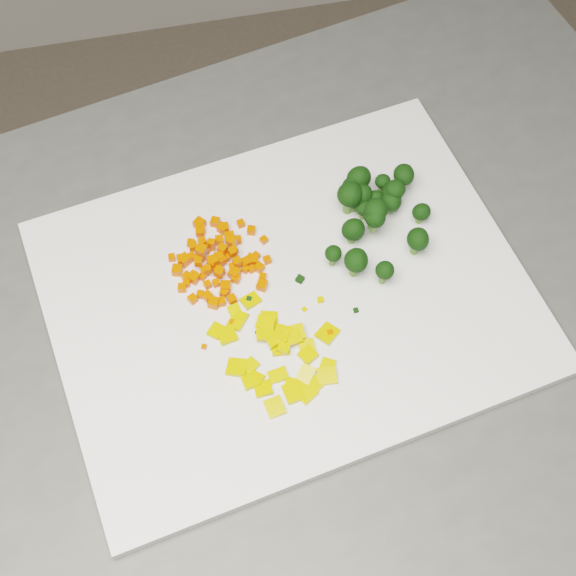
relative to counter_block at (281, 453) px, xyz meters
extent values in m
cube|color=#4C4C4A|center=(0.00, 0.00, 0.00)|extent=(1.16, 0.93, 0.90)
cube|color=white|center=(0.02, 0.03, 0.46)|extent=(0.54, 0.45, 0.01)
cube|color=#E94202|center=(-0.02, 0.12, 0.47)|extent=(0.01, 0.01, 0.01)
cube|color=#E94202|center=(-0.05, 0.03, 0.47)|extent=(0.01, 0.01, 0.01)
cube|color=#E94202|center=(-0.07, 0.10, 0.47)|extent=(0.01, 0.01, 0.01)
cube|color=#E94202|center=(-0.01, 0.11, 0.47)|extent=(0.01, 0.01, 0.01)
cube|color=#E94202|center=(-0.01, 0.04, 0.47)|extent=(0.01, 0.01, 0.01)
cube|color=#E94202|center=(-0.05, 0.07, 0.47)|extent=(0.01, 0.01, 0.01)
cube|color=#E94202|center=(-0.07, 0.10, 0.47)|extent=(0.01, 0.01, 0.01)
cube|color=#E94202|center=(-0.03, 0.09, 0.48)|extent=(0.01, 0.01, 0.01)
cube|color=#E94202|center=(-0.03, 0.07, 0.47)|extent=(0.01, 0.01, 0.01)
cube|color=#E94202|center=(-0.08, 0.06, 0.47)|extent=(0.01, 0.01, 0.01)
cube|color=#E94202|center=(-0.06, 0.12, 0.47)|extent=(0.01, 0.01, 0.01)
cube|color=#E94202|center=(-0.07, 0.04, 0.47)|extent=(0.01, 0.01, 0.01)
cube|color=#E94202|center=(-0.06, 0.09, 0.47)|extent=(0.01, 0.01, 0.01)
cube|color=#E94202|center=(-0.06, 0.07, 0.47)|extent=(0.01, 0.01, 0.01)
cube|color=#E94202|center=(-0.03, 0.06, 0.47)|extent=(0.01, 0.01, 0.01)
cube|color=#E94202|center=(-0.04, 0.10, 0.47)|extent=(0.01, 0.01, 0.01)
cube|color=#E94202|center=(-0.03, 0.08, 0.48)|extent=(0.01, 0.01, 0.01)
cube|color=#E94202|center=(-0.04, 0.11, 0.47)|extent=(0.01, 0.01, 0.01)
cube|color=#E94202|center=(-0.06, 0.09, 0.48)|extent=(0.01, 0.01, 0.01)
cube|color=#E94202|center=(-0.05, 0.07, 0.47)|extent=(0.01, 0.01, 0.01)
cube|color=#E94202|center=(-0.06, 0.07, 0.47)|extent=(0.01, 0.01, 0.01)
cube|color=#E94202|center=(-0.06, 0.05, 0.47)|extent=(0.01, 0.01, 0.01)
cube|color=#E94202|center=(-0.03, 0.06, 0.47)|extent=(0.01, 0.01, 0.01)
cube|color=#E94202|center=(-0.05, 0.04, 0.47)|extent=(0.01, 0.01, 0.01)
cube|color=#E94202|center=(-0.01, 0.05, 0.47)|extent=(0.01, 0.01, 0.01)
cube|color=#E94202|center=(-0.05, 0.07, 0.48)|extent=(0.01, 0.01, 0.01)
cube|color=#E94202|center=(-0.03, 0.08, 0.48)|extent=(0.01, 0.01, 0.01)
cube|color=#E94202|center=(-0.01, 0.07, 0.47)|extent=(0.01, 0.01, 0.01)
cube|color=#E94202|center=(-0.03, 0.05, 0.47)|extent=(0.01, 0.01, 0.01)
cube|color=#E94202|center=(-0.01, 0.07, 0.47)|extent=(0.01, 0.01, 0.01)
cube|color=#E94202|center=(-0.04, 0.11, 0.47)|extent=(0.01, 0.01, 0.01)
cube|color=#E94202|center=(-0.09, 0.05, 0.47)|extent=(0.01, 0.01, 0.01)
cube|color=#E94202|center=(0.00, 0.09, 0.47)|extent=(0.01, 0.01, 0.01)
cube|color=#E94202|center=(-0.04, 0.08, 0.47)|extent=(0.01, 0.01, 0.01)
cube|color=#E94202|center=(-0.04, 0.12, 0.47)|extent=(0.01, 0.01, 0.01)
cube|color=#E94202|center=(-0.05, 0.04, 0.47)|extent=(0.01, 0.01, 0.01)
cube|color=#E94202|center=(-0.04, 0.03, 0.47)|extent=(0.01, 0.01, 0.01)
cube|color=#E94202|center=(-0.06, 0.06, 0.47)|extent=(0.01, 0.01, 0.01)
cube|color=#E94202|center=(-0.05, 0.06, 0.47)|extent=(0.01, 0.01, 0.01)
cube|color=#E94202|center=(-0.05, 0.04, 0.47)|extent=(0.01, 0.01, 0.01)
cube|color=#E94202|center=(-0.06, 0.03, 0.47)|extent=(0.01, 0.01, 0.01)
cube|color=#E94202|center=(-0.10, 0.09, 0.47)|extent=(0.01, 0.01, 0.01)
cube|color=#E94202|center=(-0.04, 0.08, 0.48)|extent=(0.01, 0.01, 0.01)
cube|color=#E94202|center=(-0.07, 0.08, 0.47)|extent=(0.01, 0.01, 0.01)
cube|color=#E94202|center=(-0.07, 0.06, 0.47)|extent=(0.01, 0.01, 0.01)
cube|color=#E94202|center=(-0.07, 0.04, 0.47)|extent=(0.01, 0.01, 0.01)
cube|color=#E94202|center=(-0.01, 0.07, 0.47)|extent=(0.01, 0.01, 0.01)
cube|color=#E94202|center=(-0.06, 0.12, 0.47)|extent=(0.01, 0.01, 0.01)
cube|color=#E94202|center=(-0.09, 0.08, 0.47)|extent=(0.01, 0.01, 0.01)
cube|color=#E94202|center=(0.00, 0.07, 0.47)|extent=(0.01, 0.01, 0.01)
cube|color=#E94202|center=(-0.07, 0.07, 0.48)|extent=(0.01, 0.01, 0.01)
cube|color=#E94202|center=(-0.09, 0.06, 0.47)|extent=(0.01, 0.01, 0.01)
cube|color=#E94202|center=(-0.09, 0.07, 0.47)|extent=(0.01, 0.01, 0.01)
cube|color=#E94202|center=(-0.06, 0.10, 0.47)|extent=(0.01, 0.01, 0.01)
cube|color=#E94202|center=(-0.06, 0.11, 0.47)|extent=(0.01, 0.01, 0.01)
cube|color=#E94202|center=(-0.08, 0.09, 0.47)|extent=(0.01, 0.01, 0.01)
cube|color=#E94202|center=(-0.05, 0.09, 0.48)|extent=(0.01, 0.01, 0.01)
cube|color=#E94202|center=(-0.02, 0.10, 0.47)|extent=(0.01, 0.01, 0.01)
cube|color=#E94202|center=(-0.05, 0.06, 0.47)|extent=(0.01, 0.01, 0.01)
cube|color=#E94202|center=(-0.02, 0.06, 0.47)|extent=(0.01, 0.01, 0.01)
cube|color=#E94202|center=(-0.06, 0.07, 0.48)|extent=(0.01, 0.01, 0.01)
cube|color=#E94202|center=(-0.01, 0.06, 0.47)|extent=(0.01, 0.01, 0.01)
cube|color=#E94202|center=(-0.08, 0.06, 0.47)|extent=(0.01, 0.01, 0.01)
cube|color=#E94202|center=(-0.02, 0.06, 0.47)|extent=(0.01, 0.01, 0.01)
cube|color=#E94202|center=(-0.03, 0.10, 0.47)|extent=(0.01, 0.01, 0.01)
cube|color=#E94202|center=(-0.05, 0.10, 0.47)|extent=(0.01, 0.01, 0.01)
cube|color=#E94202|center=(-0.08, 0.08, 0.47)|extent=(0.01, 0.01, 0.01)
cube|color=#E94202|center=(-0.08, 0.06, 0.47)|extent=(0.01, 0.01, 0.01)
cube|color=#E94202|center=(-0.08, 0.04, 0.47)|extent=(0.01, 0.01, 0.01)
cube|color=#E94202|center=(-0.06, 0.05, 0.47)|extent=(0.01, 0.01, 0.01)
cube|color=#E94202|center=(-0.02, 0.07, 0.47)|extent=(0.01, 0.01, 0.01)
cube|color=gold|center=(-0.02, -0.10, 0.47)|extent=(0.02, 0.02, 0.01)
cube|color=gold|center=(0.01, -0.09, 0.46)|extent=(0.03, 0.03, 0.00)
cube|color=gold|center=(-0.04, -0.05, 0.47)|extent=(0.02, 0.02, 0.01)
cube|color=gold|center=(-0.02, 0.02, 0.46)|extent=(0.02, 0.02, 0.01)
cube|color=gold|center=(-0.01, -0.06, 0.46)|extent=(0.02, 0.02, 0.01)
cube|color=gold|center=(0.00, -0.08, 0.47)|extent=(0.02, 0.02, 0.01)
cube|color=gold|center=(0.01, -0.07, 0.47)|extent=(0.02, 0.02, 0.01)
cube|color=gold|center=(0.02, -0.04, 0.46)|extent=(0.02, 0.02, 0.01)
cube|color=gold|center=(0.03, -0.07, 0.47)|extent=(0.02, 0.02, 0.01)
cube|color=gold|center=(-0.05, -0.05, 0.47)|extent=(0.03, 0.02, 0.01)
cube|color=gold|center=(0.04, -0.07, 0.46)|extent=(0.02, 0.02, 0.00)
cube|color=gold|center=(0.01, -0.03, 0.47)|extent=(0.02, 0.02, 0.01)
cube|color=gold|center=(0.01, -0.02, 0.47)|extent=(0.02, 0.02, 0.01)
cube|color=gold|center=(-0.01, 0.00, 0.47)|extent=(0.02, 0.02, 0.01)
cube|color=gold|center=(-0.06, 0.00, 0.46)|extent=(0.02, 0.02, 0.01)
cube|color=gold|center=(0.02, -0.08, 0.46)|extent=(0.02, 0.02, 0.00)
cube|color=gold|center=(-0.01, -0.01, 0.47)|extent=(0.02, 0.02, 0.00)
cube|color=gold|center=(0.00, -0.08, 0.46)|extent=(0.02, 0.02, 0.00)
cube|color=gold|center=(-0.01, -0.02, 0.47)|extent=(0.02, 0.02, 0.01)
cube|color=gold|center=(-0.05, -0.01, 0.47)|extent=(0.02, 0.02, 0.01)
cube|color=gold|center=(-0.04, 0.01, 0.46)|extent=(0.02, 0.02, 0.01)
cube|color=gold|center=(-0.04, -0.06, 0.46)|extent=(0.02, 0.02, 0.01)
cube|color=gold|center=(0.01, -0.03, 0.47)|extent=(0.02, 0.02, 0.01)
cube|color=gold|center=(-0.04, 0.00, 0.46)|extent=(0.03, 0.03, 0.01)
cube|color=gold|center=(0.04, -0.03, 0.46)|extent=(0.03, 0.03, 0.01)
cube|color=gold|center=(-0.02, -0.02, 0.47)|extent=(0.02, 0.02, 0.00)
cube|color=gold|center=(-0.01, -0.03, 0.47)|extent=(0.02, 0.02, 0.01)
cube|color=gold|center=(0.00, -0.04, 0.47)|extent=(0.02, 0.02, 0.00)
cube|color=gold|center=(0.00, -0.04, 0.46)|extent=(0.02, 0.01, 0.01)
cube|color=gold|center=(-0.04, -0.06, 0.47)|extent=(0.02, 0.02, 0.01)
cube|color=gold|center=(0.00, -0.02, 0.47)|extent=(0.02, 0.02, 0.01)
cube|color=gold|center=(-0.03, -0.07, 0.46)|extent=(0.02, 0.02, 0.01)
cube|color=gold|center=(0.02, -0.05, 0.47)|extent=(0.02, 0.02, 0.01)
cube|color=black|center=(-0.02, -0.01, 0.47)|extent=(0.01, 0.01, 0.01)
cube|color=gold|center=(0.05, 0.01, 0.46)|extent=(0.01, 0.01, 0.00)
cube|color=#E94202|center=(-0.08, -0.02, 0.46)|extent=(0.01, 0.01, 0.00)
cube|color=gold|center=(-0.01, -0.03, 0.46)|extent=(0.01, 0.01, 0.00)
cube|color=black|center=(-0.03, 0.02, 0.46)|extent=(0.01, 0.01, 0.00)
cube|color=#E94202|center=(0.05, -0.03, 0.46)|extent=(0.01, 0.01, 0.00)
cube|color=#E94202|center=(-0.05, 0.00, 0.46)|extent=(0.01, 0.01, 0.00)
cube|color=black|center=(0.03, 0.04, 0.47)|extent=(0.01, 0.01, 0.01)
cube|color=gold|center=(0.03, 0.00, 0.46)|extent=(0.01, 0.01, 0.00)
cube|color=black|center=(0.08, -0.01, 0.46)|extent=(0.01, 0.01, 0.00)
camera|label=1|loc=(-0.06, -0.36, 1.19)|focal=50.00mm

